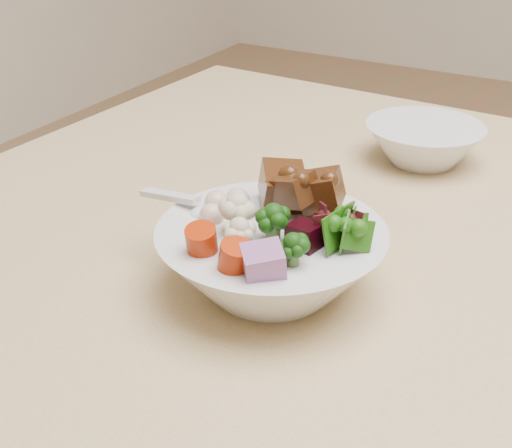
# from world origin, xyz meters

# --- Properties ---
(food_bowl) EXTENTS (0.20, 0.20, 0.11)m
(food_bowl) POSITION_xyz_m (-0.53, -0.25, 0.76)
(food_bowl) COLOR silver
(food_bowl) RESTS_ON dining_table
(soup_spoon) EXTENTS (0.10, 0.03, 0.02)m
(soup_spoon) POSITION_xyz_m (-0.60, -0.25, 0.79)
(soup_spoon) COLOR silver
(soup_spoon) RESTS_ON food_bowl
(side_bowl) EXTENTS (0.14, 0.14, 0.05)m
(side_bowl) POSITION_xyz_m (-0.50, 0.08, 0.75)
(side_bowl) COLOR silver
(side_bowl) RESTS_ON dining_table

